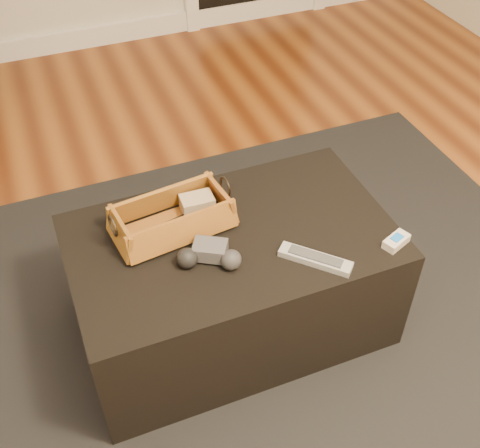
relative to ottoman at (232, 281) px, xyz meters
name	(u,v)px	position (x,y,z in m)	size (l,w,h in m)	color
baseboard	(57,43)	(-0.23, 2.31, -0.16)	(5.00, 0.04, 0.12)	white
area_rug	(238,333)	(0.00, -0.05, -0.22)	(2.60, 2.00, 0.01)	black
ottoman	(232,281)	(0.00, 0.00, 0.00)	(1.00, 0.60, 0.42)	black
tv_remote	(169,228)	(-0.17, 0.08, 0.23)	(0.20, 0.04, 0.02)	black
cloth_bundle	(197,204)	(-0.06, 0.14, 0.25)	(0.10, 0.07, 0.06)	tan
wicker_basket	(172,219)	(-0.16, 0.10, 0.25)	(0.39, 0.24, 0.13)	#A96726
game_controller	(209,255)	(-0.10, -0.08, 0.24)	(0.20, 0.15, 0.06)	#424245
silver_remote	(315,259)	(0.19, -0.19, 0.22)	(0.19, 0.19, 0.03)	#ABAFB3
cream_gadget	(396,241)	(0.45, -0.22, 0.22)	(0.10, 0.07, 0.03)	beige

